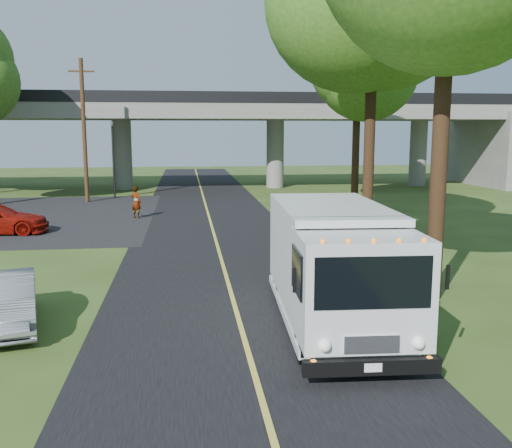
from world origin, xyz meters
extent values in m
plane|color=#314117|center=(0.00, 0.00, 0.00)|extent=(120.00, 120.00, 0.00)
cube|color=black|center=(0.00, 10.00, 0.01)|extent=(7.00, 90.00, 0.02)
cube|color=black|center=(-11.00, 18.00, 0.01)|extent=(16.00, 18.00, 0.01)
cube|color=gold|center=(0.00, 10.00, 0.03)|extent=(0.12, 90.00, 0.01)
cube|color=slate|center=(0.00, 32.00, 6.00)|extent=(50.00, 9.00, 1.20)
cube|color=black|center=(0.00, 27.60, 6.90)|extent=(50.00, 0.25, 0.80)
cube|color=black|center=(0.00, 36.40, 6.90)|extent=(50.00, 0.25, 0.80)
cube|color=slate|center=(25.00, 32.00, 3.00)|extent=(4.00, 10.00, 6.00)
cylinder|color=slate|center=(-6.00, 32.00, 2.70)|extent=(1.40, 1.40, 5.40)
cylinder|color=slate|center=(6.00, 32.00, 2.70)|extent=(1.40, 1.40, 5.40)
cylinder|color=slate|center=(18.00, 32.00, 2.70)|extent=(1.40, 1.40, 5.40)
cylinder|color=black|center=(-6.00, 26.00, 2.60)|extent=(0.14, 0.14, 5.20)
imported|color=black|center=(-6.00, 26.00, 4.60)|extent=(0.18, 0.22, 1.10)
cylinder|color=#472D19|center=(-7.50, 24.00, 4.50)|extent=(0.26, 0.26, 9.00)
cube|color=#472D19|center=(-7.50, 24.00, 8.20)|extent=(1.60, 0.10, 0.10)
cylinder|color=#382314|center=(5.50, 1.00, 3.50)|extent=(0.44, 0.44, 7.00)
cylinder|color=#382314|center=(6.20, 9.00, 3.85)|extent=(0.44, 0.44, 7.70)
sphere|color=#2E5C18|center=(6.20, 9.00, 9.50)|extent=(6.48, 6.48, 6.48)
cylinder|color=#382314|center=(9.00, 20.00, 3.32)|extent=(0.44, 0.44, 6.65)
sphere|color=#2E5C18|center=(9.00, 20.00, 8.20)|extent=(5.58, 5.58, 5.58)
sphere|color=#2E5C18|center=(9.50, 19.60, 8.50)|extent=(4.96, 4.96, 4.96)
cube|color=silver|center=(2.25, -0.03, 1.69)|extent=(2.65, 4.56, 2.27)
cube|color=silver|center=(2.09, -3.16, 1.59)|extent=(2.51, 1.94, 2.07)
cube|color=black|center=(2.04, -4.05, 1.92)|extent=(2.12, 0.19, 0.96)
cube|color=black|center=(2.04, -4.15, 0.38)|extent=(2.53, 0.31, 0.28)
cube|color=silver|center=(2.23, -0.44, 0.30)|extent=(2.72, 5.97, 0.18)
cylinder|color=black|center=(1.07, -2.91, 0.45)|extent=(0.33, 0.92, 0.91)
cylinder|color=black|center=(3.13, -3.01, 0.45)|extent=(0.33, 0.92, 0.91)
cylinder|color=black|center=(1.28, 1.33, 0.45)|extent=(0.33, 0.92, 0.91)
cylinder|color=black|center=(3.34, 1.22, 0.45)|extent=(0.33, 0.92, 0.91)
imported|color=gray|center=(-5.46, 0.00, 0.62)|extent=(2.21, 3.97, 1.24)
imported|color=gray|center=(-3.80, 16.74, 0.85)|extent=(0.74, 0.71, 1.71)
camera|label=1|loc=(-1.23, -13.50, 4.58)|focal=40.00mm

